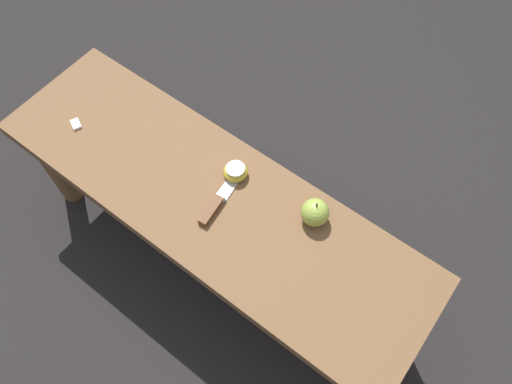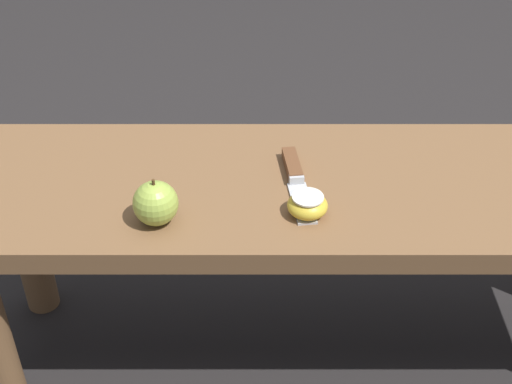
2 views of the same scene
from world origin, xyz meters
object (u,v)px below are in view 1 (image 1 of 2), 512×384
(wooden_bench, at_px, (211,209))
(apple_whole, at_px, (315,212))
(knife, at_px, (217,203))
(apple_cut, at_px, (236,171))

(wooden_bench, relative_size, apple_whole, 15.49)
(knife, xyz_separation_m, apple_cut, (0.02, -0.10, 0.01))
(apple_whole, bearing_deg, knife, 27.66)
(knife, bearing_deg, apple_whole, -69.37)
(knife, xyz_separation_m, apple_whole, (-0.22, -0.12, 0.03))
(apple_whole, xyz_separation_m, apple_cut, (0.24, 0.02, -0.02))
(apple_whole, distance_m, apple_cut, 0.24)
(apple_whole, relative_size, apple_cut, 1.24)
(apple_whole, bearing_deg, apple_cut, 4.22)
(knife, height_order, apple_cut, apple_cut)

